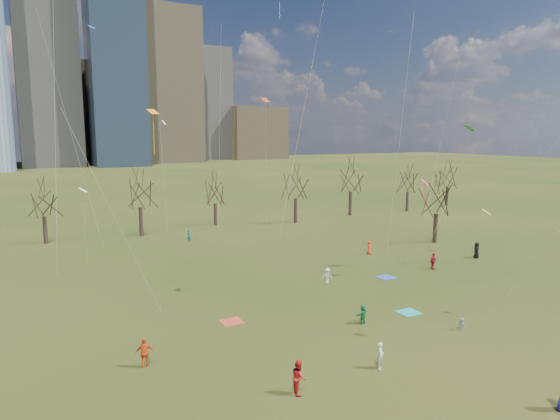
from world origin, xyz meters
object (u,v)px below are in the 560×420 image
blanket_teal (409,312)px  person_2 (299,377)px  person_4 (145,353)px  blanket_navy (386,277)px  person_1 (380,356)px  blanket_crimson (232,322)px

blanket_teal → person_2: 15.57m
blanket_teal → person_4: (-20.77, 0.29, 0.93)m
person_4 → person_2: bearing=148.9°
blanket_teal → person_4: bearing=179.2°
blanket_navy → person_1: 19.77m
blanket_crimson → blanket_navy: bearing=11.7°
blanket_teal → person_4: 20.80m
person_2 → person_4: (-6.77, 7.03, -0.02)m
blanket_navy → blanket_crimson: same height
blanket_navy → person_1: (-12.89, -14.96, 0.81)m
blanket_teal → person_2: bearing=-154.3°
blanket_teal → person_2: size_ratio=0.83×
blanket_teal → person_1: size_ratio=0.96×
blanket_crimson → person_4: bearing=-149.4°
person_4 → blanket_navy: bearing=-147.2°
blanket_navy → person_4: 26.79m
blanket_navy → person_2: bearing=-140.9°
person_1 → person_2: (-5.84, -0.24, 0.13)m
blanket_crimson → person_2: bearing=-93.6°
blanket_crimson → person_1: bearing=-65.5°
blanket_teal → person_4: size_ratio=0.85×
blanket_crimson → person_4: 8.76m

